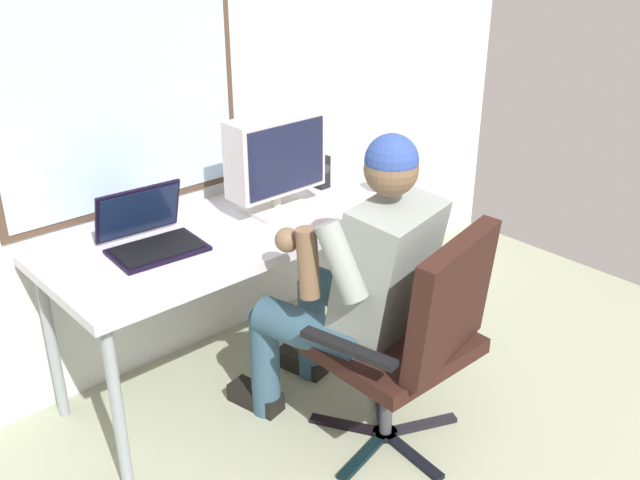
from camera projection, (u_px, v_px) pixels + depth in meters
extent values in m
cube|color=silver|center=(146.00, 43.00, 2.85)|extent=(4.52, 0.06, 2.87)
cube|color=#4C3828|center=(115.00, 69.00, 2.76)|extent=(1.08, 0.01, 1.16)
cube|color=silver|center=(115.00, 69.00, 2.76)|extent=(1.02, 0.02, 1.10)
cylinder|color=gray|center=(117.00, 409.00, 2.49)|extent=(0.04, 0.04, 0.70)
cylinder|color=gray|center=(421.00, 268.00, 3.45)|extent=(0.04, 0.04, 0.70)
cylinder|color=gray|center=(52.00, 344.00, 2.86)|extent=(0.04, 0.04, 0.70)
cylinder|color=gray|center=(342.00, 233.00, 3.82)|extent=(0.04, 0.04, 0.70)
cube|color=silver|center=(250.00, 226.00, 3.00)|extent=(1.72, 0.67, 0.04)
cube|color=black|center=(364.00, 455.00, 2.77)|extent=(0.32, 0.11, 0.02)
cube|color=black|center=(412.00, 455.00, 2.77)|extent=(0.07, 0.32, 0.02)
cube|color=black|center=(420.00, 425.00, 2.93)|extent=(0.31, 0.17, 0.02)
cube|color=black|center=(382.00, 408.00, 3.02)|extent=(0.24, 0.26, 0.02)
cube|color=black|center=(347.00, 425.00, 2.92)|extent=(0.20, 0.29, 0.02)
cylinder|color=black|center=(385.00, 433.00, 2.88)|extent=(0.10, 0.10, 0.02)
cylinder|color=#3F3F44|center=(387.00, 390.00, 2.79)|extent=(0.05, 0.05, 0.40)
cube|color=black|center=(389.00, 343.00, 2.70)|extent=(0.53, 0.53, 0.06)
cube|color=black|center=(452.00, 301.00, 2.46)|extent=(0.51, 0.21, 0.46)
cube|color=black|center=(427.00, 283.00, 2.85)|extent=(0.13, 0.37, 0.02)
cube|color=black|center=(348.00, 348.00, 2.43)|extent=(0.13, 0.37, 0.02)
cylinder|color=#315064|center=(356.00, 298.00, 2.94)|extent=(0.25, 0.48, 0.15)
cylinder|color=#315064|center=(312.00, 329.00, 3.17)|extent=(0.12, 0.12, 0.47)
cube|color=black|center=(301.00, 362.00, 3.28)|extent=(0.15, 0.26, 0.08)
cylinder|color=#315064|center=(310.00, 332.00, 2.71)|extent=(0.25, 0.48, 0.15)
cylinder|color=#315064|center=(265.00, 363.00, 2.93)|extent=(0.12, 0.12, 0.47)
cube|color=black|center=(256.00, 397.00, 3.05)|extent=(0.15, 0.26, 0.08)
cube|color=gray|center=(387.00, 271.00, 2.59)|extent=(0.44, 0.38, 0.56)
sphere|color=brown|center=(391.00, 169.00, 2.43)|extent=(0.19, 0.19, 0.19)
sphere|color=#2D4792|center=(392.00, 161.00, 2.42)|extent=(0.19, 0.19, 0.19)
cylinder|color=gray|center=(406.00, 220.00, 2.73)|extent=(0.14, 0.24, 0.28)
cylinder|color=brown|center=(385.00, 246.00, 2.84)|extent=(0.11, 0.17, 0.27)
sphere|color=brown|center=(376.00, 250.00, 2.87)|extent=(0.09, 0.09, 0.09)
cylinder|color=gray|center=(342.00, 262.00, 2.41)|extent=(0.13, 0.22, 0.29)
cylinder|color=brown|center=(308.00, 263.00, 2.51)|extent=(0.09, 0.11, 0.26)
sphere|color=brown|center=(287.00, 240.00, 2.53)|extent=(0.09, 0.09, 0.09)
cube|color=beige|center=(277.00, 208.00, 3.10)|extent=(0.27, 0.22, 0.02)
cylinder|color=beige|center=(276.00, 198.00, 3.08)|extent=(0.04, 0.04, 0.07)
cube|color=beige|center=(275.00, 154.00, 3.00)|extent=(0.43, 0.15, 0.33)
cube|color=#191E38|center=(287.00, 159.00, 2.94)|extent=(0.39, 0.01, 0.29)
cube|color=black|center=(158.00, 250.00, 2.72)|extent=(0.36, 0.25, 0.02)
cube|color=black|center=(158.00, 248.00, 2.72)|extent=(0.33, 0.22, 0.00)
cube|color=black|center=(138.00, 211.00, 2.78)|extent=(0.35, 0.10, 0.21)
cube|color=#0F1933|center=(139.00, 213.00, 2.77)|extent=(0.32, 0.09, 0.19)
cylinder|color=silver|center=(384.00, 194.00, 3.26)|extent=(0.08, 0.08, 0.00)
cylinder|color=silver|center=(384.00, 186.00, 3.25)|extent=(0.01, 0.01, 0.08)
cylinder|color=silver|center=(385.00, 171.00, 3.22)|extent=(0.08, 0.08, 0.06)
cylinder|color=#5F050E|center=(385.00, 174.00, 3.22)|extent=(0.08, 0.08, 0.03)
cube|color=black|center=(319.00, 171.00, 3.33)|extent=(0.06, 0.09, 0.15)
cylinder|color=#333338|center=(326.00, 169.00, 3.28)|extent=(0.04, 0.01, 0.04)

